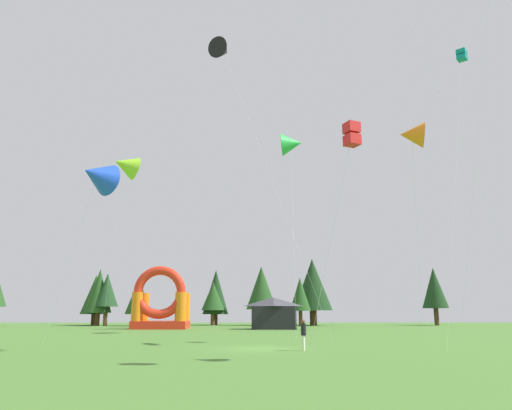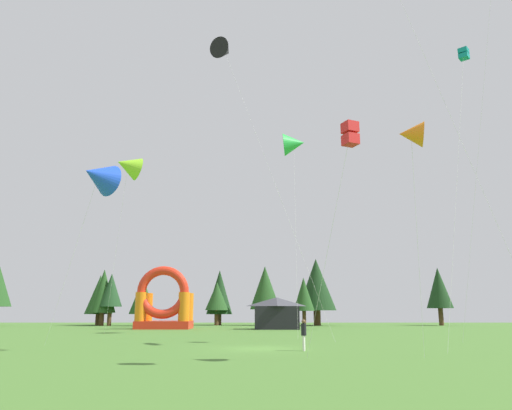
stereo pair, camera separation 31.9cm
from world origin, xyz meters
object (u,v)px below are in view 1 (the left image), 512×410
kite_orange_delta (412,135)px  kite_blue_delta (97,175)px  person_midfield (303,332)px  festival_tent (273,313)px  kite_red_box (352,135)px  inflatable_blue_arch (160,306)px  kite_lime_delta (125,165)px  kite_black_delta (222,50)px  kite_green_delta (292,144)px  kite_teal_box (462,56)px

kite_orange_delta → kite_blue_delta: 19.43m
person_midfield → festival_tent: (-0.22, 30.90, 0.84)m
kite_red_box → festival_tent: kite_red_box is taller
kite_red_box → inflatable_blue_arch: size_ratio=1.39×
kite_red_box → kite_orange_delta: bearing=27.0°
kite_lime_delta → kite_black_delta: 14.25m
kite_lime_delta → kite_blue_delta: 15.76m
kite_red_box → festival_tent: 39.46m
kite_blue_delta → kite_green_delta: 23.23m
kite_black_delta → festival_tent: size_ratio=5.08×
kite_lime_delta → person_midfield: size_ratio=10.17×
kite_orange_delta → kite_lime_delta: kite_lime_delta is taller
kite_red_box → kite_green_delta: kite_green_delta is taller
kite_lime_delta → kite_blue_delta: size_ratio=1.45×
kite_black_delta → kite_green_delta: 11.67m
kite_black_delta → kite_teal_box: (18.30, -7.05, -4.46)m
kite_teal_box → inflatable_blue_arch: 41.73m
kite_orange_delta → person_midfield: 12.10m
kite_lime_delta → kite_black_delta: kite_black_delta is taller
kite_red_box → kite_teal_box: size_ratio=0.48×
kite_green_delta → kite_blue_delta: bearing=-130.2°
person_midfield → inflatable_blue_arch: (-13.76, 31.56, 1.68)m
kite_black_delta → festival_tent: bearing=74.4°
kite_red_box → kite_green_delta: (-0.26, 26.65, 9.05)m
kite_green_delta → person_midfield: bearing=-93.6°
inflatable_blue_arch → kite_green_delta: bearing=-40.2°
kite_orange_delta → festival_tent: bearing=97.6°
kite_blue_delta → kite_red_box: (14.30, -10.01, -0.94)m
kite_lime_delta → kite_blue_delta: kite_lime_delta is taller
kite_green_delta → kite_teal_box: bearing=-50.7°
kite_black_delta → kite_blue_delta: 18.84m
kite_blue_delta → festival_tent: (12.62, 28.62, -8.82)m
kite_red_box → kite_lime_delta: bearing=123.7°
kite_blue_delta → kite_red_box: bearing=-35.0°
kite_teal_box → person_midfield: 23.94m
kite_black_delta → kite_blue_delta: kite_black_delta is taller
kite_green_delta → kite_lime_delta: bearing=-173.3°
inflatable_blue_arch → kite_blue_delta: bearing=-88.2°
kite_lime_delta → person_midfield: 27.13m
kite_blue_delta → kite_green_delta: (14.04, 16.64, 8.10)m
kite_lime_delta → person_midfield: bearing=-48.5°
inflatable_blue_arch → kite_red_box: bearing=-68.8°
kite_blue_delta → kite_red_box: kite_blue_delta is taller
kite_blue_delta → kite_teal_box: kite_teal_box is taller
kite_orange_delta → kite_teal_box: size_ratio=0.52×
kite_orange_delta → kite_teal_box: bearing=53.6°
kite_lime_delta → person_midfield: (15.05, -17.00, -14.86)m
kite_orange_delta → kite_teal_box: (8.04, 10.89, 10.34)m
kite_orange_delta → person_midfield: bearing=127.8°
kite_orange_delta → kite_teal_box: kite_teal_box is taller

